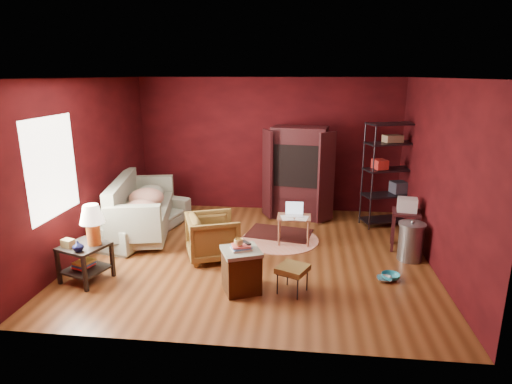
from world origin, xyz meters
TOP-DOWN VIEW (x-y plane):
  - room at (-0.04, -0.01)m, footprint 5.54×5.04m
  - sofa at (-2.16, 0.70)m, footprint 1.12×2.26m
  - armchair at (-0.65, -0.22)m, footprint 0.95×0.97m
  - pet_bowl_steel at (1.95, -0.75)m, footprint 0.22×0.08m
  - pet_bowl_turquoise at (2.05, -0.68)m, footprint 0.27×0.18m
  - vase at (-2.24, -1.40)m, footprint 0.15×0.16m
  - mug at (-0.06, -1.28)m, footprint 0.14×0.12m
  - side_table at (-2.21, -1.17)m, footprint 0.72×0.72m
  - sofa_cushions at (-2.20, 0.71)m, footprint 1.34×2.39m
  - hamper at (-0.03, -1.25)m, footprint 0.64×0.64m
  - footstool at (0.66, -1.22)m, footprint 0.49×0.49m
  - rug_round at (0.38, 0.66)m, footprint 1.46×1.46m
  - rug_oriental at (0.35, 0.95)m, footprint 1.28×0.97m
  - laptop_desk at (0.62, 0.55)m, footprint 0.57×0.46m
  - tv_armoire at (0.66, 1.97)m, footprint 1.45×0.91m
  - wire_shelving at (2.41, 1.71)m, footprint 1.06×0.72m
  - small_stand at (2.48, 0.50)m, footprint 0.51×0.51m
  - trash_can at (2.48, 0.05)m, footprint 0.54×0.54m

SIDE VIEW (x-z plane):
  - rug_round at x=0.38m, z-range 0.00..0.01m
  - rug_oriental at x=0.35m, z-range 0.01..0.02m
  - pet_bowl_steel at x=1.95m, z-range 0.00..0.22m
  - pet_bowl_turquoise at x=2.05m, z-range 0.00..0.26m
  - trash_can at x=2.48m, z-range -0.02..0.64m
  - hamper at x=-0.03m, z-range -0.03..0.65m
  - footstool at x=0.66m, z-range 0.14..0.52m
  - armchair at x=-0.65m, z-range 0.00..0.79m
  - sofa at x=-2.16m, z-range 0.00..0.85m
  - laptop_desk at x=0.62m, z-range 0.08..0.79m
  - sofa_cushions at x=-2.20m, z-range -0.01..0.94m
  - vase at x=-2.24m, z-range 0.54..0.68m
  - small_stand at x=2.48m, z-range 0.22..1.11m
  - side_table at x=-2.21m, z-range 0.11..1.23m
  - mug at x=-0.06m, z-range 0.66..0.79m
  - tv_armoire at x=0.66m, z-range 0.04..1.90m
  - wire_shelving at x=2.41m, z-range 0.10..2.09m
  - room at x=-0.04m, z-range -0.02..2.82m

